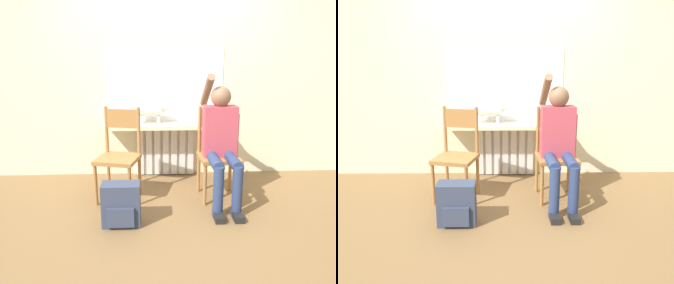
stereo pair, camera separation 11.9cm
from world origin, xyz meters
TOP-DOWN VIEW (x-y plane):
  - ground_plane at (0.00, 0.00)m, footprint 12.00×12.00m
  - wall_with_window at (0.00, 1.23)m, footprint 7.00×0.06m
  - radiator at (-0.00, 1.15)m, footprint 0.75×0.08m
  - windowsill at (0.00, 1.03)m, footprint 1.50×0.34m
  - window_glass at (0.00, 1.20)m, footprint 1.44×0.01m
  - chair_left at (-0.52, 0.42)m, footprint 0.50×0.50m
  - chair_right at (0.53, 0.42)m, footprint 0.43×0.43m
  - person at (0.53, 0.28)m, footprint 0.36×1.02m
  - cat at (-0.18, 1.05)m, footprint 0.50×0.14m
  - backpack at (-0.46, -0.19)m, footprint 0.34×0.22m

SIDE VIEW (x-z plane):
  - ground_plane at x=0.00m, z-range 0.00..0.00m
  - backpack at x=-0.46m, z-range 0.00..0.39m
  - radiator at x=0.00m, z-range 0.00..0.65m
  - chair_left at x=-0.52m, z-range 0.01..0.98m
  - chair_right at x=0.53m, z-range 0.01..0.98m
  - windowsill at x=0.00m, z-range 0.65..0.70m
  - person at x=0.53m, z-range 0.01..1.34m
  - cat at x=-0.18m, z-range 0.72..0.98m
  - window_glass at x=0.00m, z-range 0.70..1.62m
  - wall_with_window at x=0.00m, z-range 0.00..2.70m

